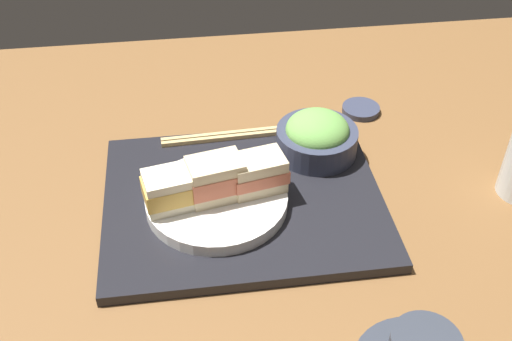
{
  "coord_description": "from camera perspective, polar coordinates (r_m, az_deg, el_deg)",
  "views": [
    {
      "loc": [
        10.7,
        64.74,
        58.31
      ],
      "look_at": [
        1.93,
        0.26,
        5.0
      ],
      "focal_mm": 43.1,
      "sensor_mm": 36.0,
      "label": 1
    }
  ],
  "objects": [
    {
      "name": "salad_bowl",
      "position": [
        0.92,
        5.68,
        3.18
      ],
      "size": [
        12.13,
        12.13,
        6.58
      ],
      "color": "#33384C",
      "rests_on": "serving_tray"
    },
    {
      "name": "sandwich_near",
      "position": [
        0.82,
        0.17,
        -0.22
      ],
      "size": [
        8.32,
        6.36,
        5.06
      ],
      "color": "beige",
      "rests_on": "sandwich_plate"
    },
    {
      "name": "sandwich_plate",
      "position": [
        0.83,
        -3.66,
        -2.77
      ],
      "size": [
        19.25,
        19.25,
        1.77
      ],
      "primitive_type": "cylinder",
      "color": "silver",
      "rests_on": "serving_tray"
    },
    {
      "name": "sandwich_far",
      "position": [
        0.8,
        -7.77,
        -1.74
      ],
      "size": [
        8.31,
        6.33,
        5.08
      ],
      "color": "#EFE5C1",
      "rests_on": "sandwich_plate"
    },
    {
      "name": "small_sauce_dish",
      "position": [
        1.06,
        9.7,
        5.61
      ],
      "size": [
        6.32,
        6.32,
        1.05
      ],
      "primitive_type": "cylinder",
      "color": "#33384C",
      "rests_on": "ground_plane"
    },
    {
      "name": "serving_tray",
      "position": [
        0.86,
        -1.19,
        -2.76
      ],
      "size": [
        38.31,
        31.14,
        1.62
      ],
      "primitive_type": "cube",
      "color": "black",
      "rests_on": "ground_plane"
    },
    {
      "name": "sandwich_middle",
      "position": [
        0.81,
        -3.77,
        -0.76
      ],
      "size": [
        8.09,
        6.32,
        5.86
      ],
      "color": "beige",
      "rests_on": "sandwich_plate"
    },
    {
      "name": "chopsticks_pair",
      "position": [
        0.96,
        -2.21,
        3.29
      ],
      "size": [
        22.13,
        2.55,
        0.7
      ],
      "color": "tan",
      "rests_on": "serving_tray"
    },
    {
      "name": "ground_plane",
      "position": [
        0.89,
        1.21,
        -3.04
      ],
      "size": [
        140.0,
        100.0,
        3.0
      ],
      "primitive_type": "cube",
      "color": "brown"
    }
  ]
}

